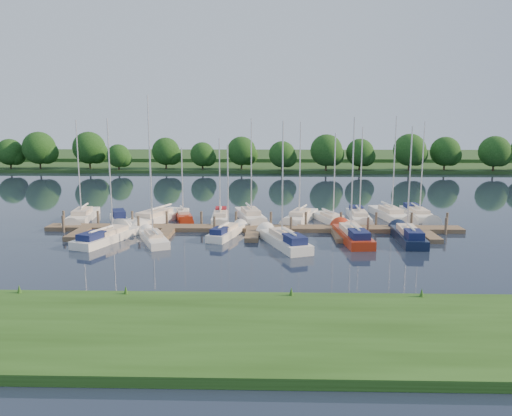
{
  "coord_description": "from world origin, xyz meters",
  "views": [
    {
      "loc": [
        1.56,
        -39.1,
        10.49
      ],
      "look_at": [
        0.29,
        8.0,
        2.2
      ],
      "focal_mm": 35.0,
      "sensor_mm": 36.0,
      "label": 1
    }
  ],
  "objects_px": {
    "dock": "(253,230)",
    "sailboat_n_0": "(82,218)",
    "sailboat_n_5": "(251,218)",
    "sailboat_s_2": "(227,233)",
    "motorboat": "(119,220)"
  },
  "relations": [
    {
      "from": "sailboat_n_0",
      "to": "motorboat",
      "type": "xyz_separation_m",
      "value": [
        4.34,
        -1.23,
        0.06
      ]
    },
    {
      "from": "motorboat",
      "to": "sailboat_s_2",
      "type": "xyz_separation_m",
      "value": [
        11.67,
        -5.78,
        -0.03
      ]
    },
    {
      "from": "sailboat_n_5",
      "to": "sailboat_s_2",
      "type": "relative_size",
      "value": 1.28
    },
    {
      "from": "sailboat_n_0",
      "to": "sailboat_s_2",
      "type": "height_order",
      "value": "sailboat_n_0"
    },
    {
      "from": "sailboat_n_5",
      "to": "sailboat_s_2",
      "type": "bearing_deg",
      "value": 61.94
    },
    {
      "from": "motorboat",
      "to": "sailboat_n_5",
      "type": "height_order",
      "value": "sailboat_n_5"
    },
    {
      "from": "sailboat_s_2",
      "to": "sailboat_n_5",
      "type": "bearing_deg",
      "value": 92.85
    },
    {
      "from": "motorboat",
      "to": "sailboat_s_2",
      "type": "relative_size",
      "value": 0.59
    },
    {
      "from": "dock",
      "to": "sailboat_s_2",
      "type": "distance_m",
      "value": 3.01
    },
    {
      "from": "sailboat_n_0",
      "to": "sailboat_n_5",
      "type": "distance_m",
      "value": 17.94
    },
    {
      "from": "dock",
      "to": "sailboat_n_0",
      "type": "height_order",
      "value": "sailboat_n_0"
    },
    {
      "from": "sailboat_s_2",
      "to": "sailboat_n_0",
      "type": "bearing_deg",
      "value": 173.61
    },
    {
      "from": "sailboat_n_0",
      "to": "sailboat_n_5",
      "type": "bearing_deg",
      "value": 174.63
    },
    {
      "from": "motorboat",
      "to": "sailboat_n_5",
      "type": "distance_m",
      "value": 13.71
    },
    {
      "from": "sailboat_n_0",
      "to": "motorboat",
      "type": "height_order",
      "value": "sailboat_n_0"
    }
  ]
}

